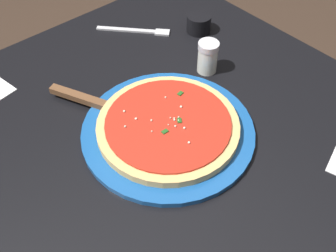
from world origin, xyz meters
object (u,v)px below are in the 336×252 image
pizza (168,125)px  parmesan_shaker (208,57)px  serving_plate (168,131)px  cup_small_sauce (199,23)px  fork (138,31)px  pizza_server (95,103)px

pizza → parmesan_shaker: size_ratio=3.70×
serving_plate → pizza: bearing=-23.2°
parmesan_shaker → pizza: bearing=114.1°
pizza → cup_small_sauce: 0.35m
pizza → cup_small_sauce: size_ratio=4.54×
cup_small_sauce → fork: size_ratio=0.40×
serving_plate → parmesan_shaker: 0.21m
cup_small_sauce → parmesan_shaker: 0.16m
serving_plate → parmesan_shaker: size_ratio=4.52×
serving_plate → parmesan_shaker: (0.09, -0.19, 0.03)m
cup_small_sauce → pizza: bearing=126.2°
pizza → cup_small_sauce: cup_small_sauce is taller
pizza → pizza_server: bearing=24.7°
pizza_server → fork: 0.29m
pizza_server → pizza: bearing=-155.3°
pizza_server → parmesan_shaker: bearing=-103.3°
serving_plate → pizza_server: (0.15, 0.07, 0.01)m
cup_small_sauce → fork: (0.10, 0.12, -0.02)m
serving_plate → parmesan_shaker: parmesan_shaker is taller
serving_plate → fork: 0.35m
cup_small_sauce → pizza_server: bearing=100.0°
pizza → pizza_server: 0.16m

